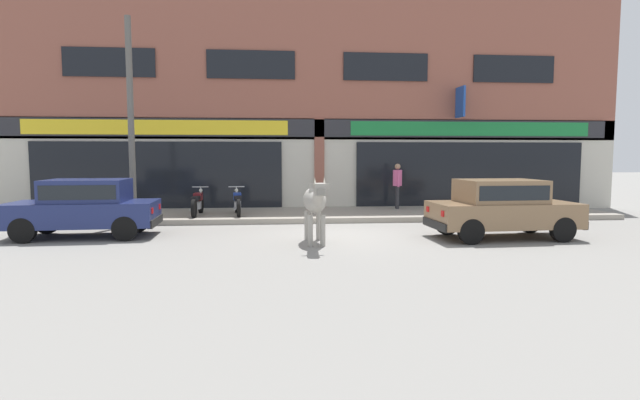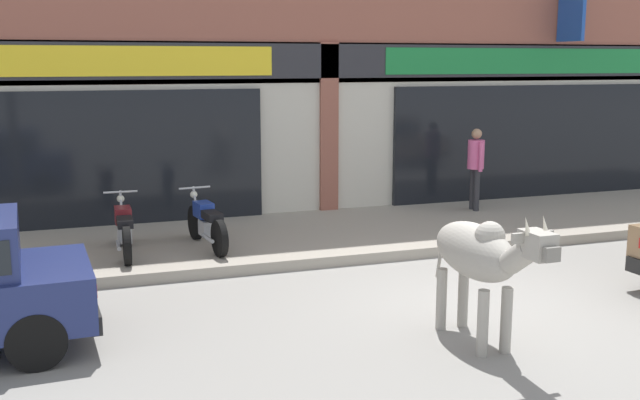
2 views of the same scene
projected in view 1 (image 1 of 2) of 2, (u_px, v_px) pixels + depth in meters
name	position (u px, v px, depth m)	size (l,w,h in m)	color
ground_plane	(340.00, 235.00, 12.88)	(90.00, 90.00, 0.00)	gray
sidewalk	(324.00, 214.00, 16.76)	(19.00, 3.45, 0.17)	gray
shop_building	(319.00, 98.00, 18.36)	(23.00, 1.40, 8.81)	#8E5142
cow	(315.00, 201.00, 11.54)	(0.55, 2.15, 1.61)	#9E998E
car_0	(85.00, 205.00, 12.51)	(3.67, 1.75, 1.46)	black
car_1	(501.00, 206.00, 12.34)	(3.67, 1.74, 1.46)	black
motorcycle_0	(197.00, 203.00, 15.80)	(0.52, 1.81, 0.88)	black
motorcycle_1	(237.00, 203.00, 15.93)	(0.52, 1.81, 0.88)	black
pedestrian	(397.00, 181.00, 17.65)	(0.32, 0.50, 1.60)	#2D2D33
utility_pole	(131.00, 119.00, 14.53)	(0.18, 0.18, 5.89)	#595651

